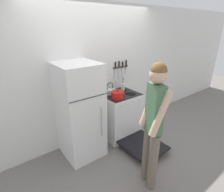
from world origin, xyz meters
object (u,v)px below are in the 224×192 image
dutch_oven_pot (118,95)px  utensil_jar (123,87)px  tea_kettle (110,91)px  refrigerator (80,112)px  person (153,122)px  stove_range (121,116)px

dutch_oven_pot → utensil_jar: (0.34, 0.26, 0.01)m
tea_kettle → refrigerator: bearing=-168.3°
dutch_oven_pot → tea_kettle: tea_kettle is taller
tea_kettle → person: bearing=-102.8°
stove_range → dutch_oven_pot: (-0.16, -0.09, 0.52)m
utensil_jar → refrigerator: bearing=-171.5°
stove_range → person: (-0.45, -1.17, 0.56)m
stove_range → dutch_oven_pot: size_ratio=4.74×
stove_range → tea_kettle: tea_kettle is taller
tea_kettle → person: person is taller
stove_range → utensil_jar: bearing=43.1°
stove_range → person: size_ratio=0.76×
refrigerator → tea_kettle: 0.78m
refrigerator → person: (0.44, -1.18, 0.19)m
dutch_oven_pot → utensil_jar: utensil_jar is taller
dutch_oven_pot → person: person is taller
refrigerator → utensil_jar: size_ratio=6.19×
refrigerator → person: 1.28m
stove_range → utensil_jar: size_ratio=5.14×
stove_range → tea_kettle: (-0.15, 0.16, 0.52)m
stove_range → person: 1.38m
dutch_oven_pot → tea_kettle: 0.25m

